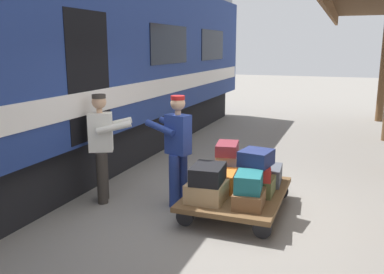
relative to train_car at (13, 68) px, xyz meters
name	(u,v)px	position (x,y,z in m)	size (l,w,h in m)	color
ground_plane	(228,215)	(-3.77, 0.00, -2.06)	(60.00, 60.00, 0.00)	gray
train_car	(13,68)	(0.00, 0.00, 0.00)	(3.02, 17.75, 4.00)	navy
luggage_cart	(237,194)	(-3.85, -0.18, -1.79)	(1.33, 1.89, 0.32)	brown
suitcase_maroon_trunk	(227,173)	(-3.55, -0.70, -1.65)	(0.37, 0.45, 0.20)	maroon
suitcase_slate_roller	(264,174)	(-4.15, -0.70, -1.61)	(0.51, 0.55, 0.27)	#4C515B
suitcase_brown_leather	(249,199)	(-4.15, 0.34, -1.64)	(0.38, 0.52, 0.21)	brown
suitcase_olive_duffel	(257,185)	(-4.15, -0.18, -1.62)	(0.47, 0.45, 0.24)	brown
suitcase_orange_carryall	(218,180)	(-3.55, -0.18, -1.61)	(0.52, 0.54, 0.27)	#CC6B23
suitcase_tan_vintage	(207,191)	(-3.55, 0.34, -1.61)	(0.51, 0.52, 0.26)	tan
suitcase_red_plastic	(258,171)	(-4.15, -0.19, -1.41)	(0.34, 0.54, 0.19)	#AD231E
suitcase_gray_aluminum	(229,160)	(-3.56, -0.73, -1.44)	(0.40, 0.44, 0.21)	#9EA0A5
suitcase_teal_softside	(249,182)	(-4.13, 0.31, -1.42)	(0.34, 0.47, 0.24)	#1E666B
suitcase_navy_fabric	(256,158)	(-4.12, -0.16, -1.20)	(0.41, 0.45, 0.22)	navy
suitcase_burgundy_valise	(227,148)	(-3.54, -0.71, -1.25)	(0.33, 0.54, 0.18)	maroon
suitcase_black_hardshell	(208,174)	(-3.56, 0.32, -1.36)	(0.41, 0.56, 0.24)	black
porter_in_overalls	(177,147)	(-2.92, -0.11, -1.14)	(0.73, 0.55, 1.70)	navy
porter_by_door	(102,144)	(-1.77, 0.15, -1.14)	(0.74, 0.62, 1.70)	#332D28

